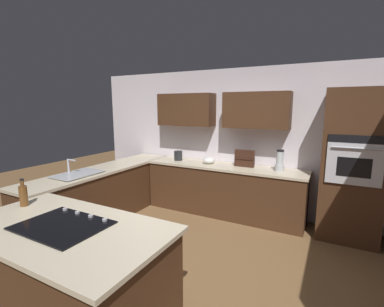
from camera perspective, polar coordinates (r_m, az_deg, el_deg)
ground_plane at (r=3.65m, az=-2.67°, el=-22.03°), size 14.00×14.00×0.00m
wall_back at (r=5.01m, az=8.66°, el=4.08°), size 6.00×0.44×2.60m
lower_cabinets_back at (r=4.92m, az=6.64°, el=-7.86°), size 2.80×0.60×0.86m
countertop_back at (r=4.80m, az=6.74°, el=-2.75°), size 2.84×0.64×0.04m
lower_cabinets_side at (r=4.91m, az=-18.03°, el=-8.33°), size 0.60×2.90×0.86m
countertop_side at (r=4.79m, az=-18.32°, el=-3.21°), size 0.64×2.94×0.04m
island_base at (r=2.90m, az=-25.02°, el=-22.27°), size 1.87×0.97×0.86m
island_top at (r=2.69m, az=-25.74°, el=-14.08°), size 1.95×1.05×0.04m
wall_oven at (r=4.45m, az=30.85°, el=-2.33°), size 0.80×0.66×2.18m
sink_unit at (r=4.47m, az=-23.16°, el=-3.96°), size 0.46×0.70×0.23m
cooktop at (r=2.68m, az=-25.69°, el=-13.50°), size 0.76×0.56×0.03m
blender at (r=4.54m, az=18.11°, el=-1.73°), size 0.15×0.15×0.35m
mixing_bowl at (r=4.92m, az=3.58°, el=-1.43°), size 0.22×0.22×0.12m
spice_rack at (r=4.73m, az=11.08°, el=-1.03°), size 0.33×0.11×0.29m
kettle at (r=5.21m, az=-2.94°, el=-0.46°), size 0.16×0.16×0.18m
oil_bottle at (r=3.34m, az=-32.16°, el=-7.48°), size 0.08×0.08×0.29m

